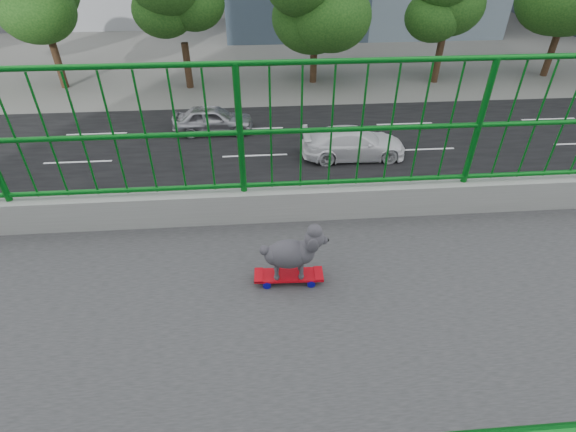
# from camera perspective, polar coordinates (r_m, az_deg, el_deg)

# --- Properties ---
(road) EXTENTS (18.00, 90.00, 0.02)m
(road) POSITION_cam_1_polar(r_m,az_deg,el_deg) (17.51, -4.26, 3.45)
(road) COLOR black
(road) RESTS_ON ground
(railing) EXTENTS (3.00, 24.00, 1.42)m
(railing) POSITION_cam_1_polar(r_m,az_deg,el_deg) (2.80, -5.91, -13.58)
(railing) COLOR gray
(railing) RESTS_ON footbridge
(street_trees) EXTENTS (5.30, 60.40, 7.26)m
(street_trees) POSITION_cam_1_polar(r_m,az_deg,el_deg) (28.25, -2.85, 26.28)
(street_trees) COLOR black
(street_trees) RESTS_ON ground
(skateboard) EXTENTS (0.18, 0.53, 0.07)m
(skateboard) POSITION_cam_1_polar(r_m,az_deg,el_deg) (3.29, 0.09, -7.99)
(skateboard) COLOR red
(skateboard) RESTS_ON footbridge
(poodle) EXTENTS (0.22, 0.50, 0.42)m
(poodle) POSITION_cam_1_polar(r_m,az_deg,el_deg) (3.13, 0.59, -4.78)
(poodle) COLOR #2B292E
(poodle) RESTS_ON skateboard
(car_0) EXTENTS (1.75, 4.34, 1.48)m
(car_0) POSITION_cam_1_polar(r_m,az_deg,el_deg) (12.14, 14.02, -10.72)
(car_0) COLOR white
(car_0) RESTS_ON ground
(car_3) EXTENTS (1.92, 4.72, 1.37)m
(car_3) POSITION_cam_1_polar(r_m,az_deg,el_deg) (19.93, 8.72, 9.59)
(car_3) COLOR white
(car_3) RESTS_ON ground
(car_4) EXTENTS (1.61, 4.01, 1.37)m
(car_4) POSITION_cam_1_polar(r_m,az_deg,el_deg) (22.47, -9.95, 12.54)
(car_4) COLOR #9FA0A5
(car_4) RESTS_ON ground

